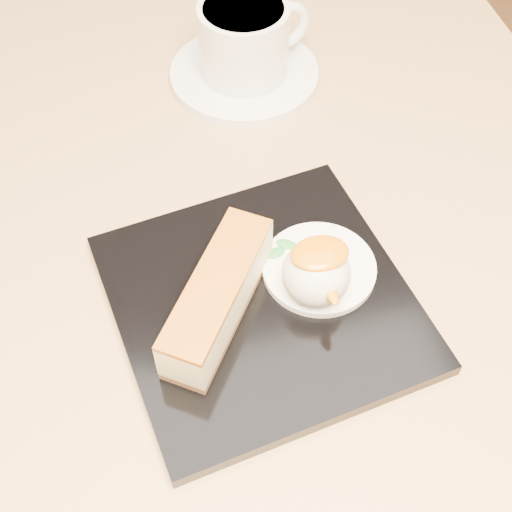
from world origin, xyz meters
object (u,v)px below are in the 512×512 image
object	(u,v)px
coffee_cup	(246,38)
dessert_plate	(262,302)
cheesecake	(218,297)
table	(193,338)
ice_cream_scoop	(316,274)
saucer	(244,74)

from	to	relation	value
coffee_cup	dessert_plate	bearing A→B (deg)	-116.29
cheesecake	dessert_plate	bearing A→B (deg)	-46.73
table	ice_cream_scoop	xyz separation A→B (m)	(0.09, -0.08, 0.19)
table	saucer	xyz separation A→B (m)	(0.10, 0.20, 0.16)
cheesecake	coffee_cup	xyz separation A→B (m)	(0.09, 0.28, 0.01)
table	cheesecake	distance (m)	0.21
dessert_plate	table	bearing A→B (deg)	123.45
table	coffee_cup	world-z (taller)	coffee_cup
table	dessert_plate	distance (m)	0.19
cheesecake	ice_cream_scoop	size ratio (longest dim) A/B	2.51
cheesecake	saucer	size ratio (longest dim) A/B	0.87
ice_cream_scoop	coffee_cup	size ratio (longest dim) A/B	0.44
saucer	coffee_cup	size ratio (longest dim) A/B	1.29
dessert_plate	saucer	distance (m)	0.28
ice_cream_scoop	saucer	size ratio (longest dim) A/B	0.35
dessert_plate	cheesecake	bearing A→B (deg)	-171.87
dessert_plate	ice_cream_scoop	xyz separation A→B (m)	(0.04, -0.00, 0.03)
dessert_plate	ice_cream_scoop	distance (m)	0.05
cheesecake	ice_cream_scoop	xyz separation A→B (m)	(0.07, -0.00, 0.00)
table	saucer	size ratio (longest dim) A/B	5.33
dessert_plate	coffee_cup	world-z (taller)	coffee_cup
ice_cream_scoop	saucer	distance (m)	0.28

